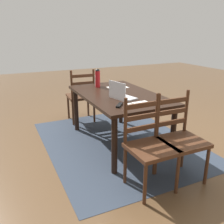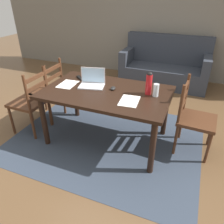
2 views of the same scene
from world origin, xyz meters
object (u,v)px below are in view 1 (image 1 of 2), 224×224
(chair_left_far, at_px, (149,146))
(computer_mouse, at_px, (112,92))
(drinking_glass, at_px, (97,81))
(tv_remote, at_px, (119,105))
(chair_right_far, at_px, (81,96))
(water_bottle, at_px, (98,78))
(dining_table, at_px, (119,100))
(chair_left_near, at_px, (180,139))
(laptop, at_px, (121,94))

(chair_left_far, distance_m, computer_mouse, 1.18)
(chair_left_far, bearing_deg, computer_mouse, -6.16)
(drinking_glass, distance_m, tv_remote, 1.13)
(chair_right_far, height_order, water_bottle, water_bottle)
(chair_right_far, distance_m, water_bottle, 0.72)
(drinking_glass, xyz_separation_m, tv_remote, (-1.12, 0.17, -0.07))
(chair_left_far, xyz_separation_m, computer_mouse, (1.14, -0.12, 0.29))
(chair_right_far, bearing_deg, chair_left_far, -179.95)
(dining_table, height_order, tv_remote, tv_remote)
(chair_left_near, xyz_separation_m, computer_mouse, (1.14, 0.27, 0.29))
(chair_left_near, xyz_separation_m, water_bottle, (1.59, 0.30, 0.42))
(computer_mouse, bearing_deg, tv_remote, 152.89)
(dining_table, distance_m, chair_left_near, 1.11)
(laptop, distance_m, computer_mouse, 0.31)
(dining_table, bearing_deg, drinking_glass, 7.36)
(chair_left_near, distance_m, water_bottle, 1.67)
(drinking_glass, height_order, tv_remote, drinking_glass)
(chair_right_far, height_order, chair_left_far, same)
(chair_left_near, bearing_deg, chair_left_far, 90.00)
(chair_left_far, bearing_deg, chair_right_far, 0.05)
(chair_left_near, distance_m, drinking_glass, 1.74)
(chair_left_near, relative_size, laptop, 2.63)
(dining_table, xyz_separation_m, drinking_glass, (0.60, 0.08, 0.16))
(water_bottle, relative_size, tv_remote, 1.65)
(chair_left_near, height_order, chair_left_far, same)
(chair_right_far, relative_size, water_bottle, 3.39)
(dining_table, distance_m, drinking_glass, 0.63)
(chair_right_far, height_order, drinking_glass, chair_right_far)
(dining_table, bearing_deg, computer_mouse, 49.70)
(tv_remote, bearing_deg, water_bottle, -57.75)
(chair_right_far, height_order, tv_remote, chair_right_far)
(dining_table, height_order, chair_left_near, chair_left_near)
(chair_left_near, relative_size, computer_mouse, 9.50)
(laptop, xyz_separation_m, water_bottle, (0.75, 0.01, 0.09))
(drinking_glass, bearing_deg, water_bottle, 164.14)
(chair_right_far, relative_size, drinking_glass, 6.16)
(computer_mouse, bearing_deg, chair_left_near, -176.88)
(chair_left_near, xyz_separation_m, tv_remote, (0.57, 0.44, 0.28))
(dining_table, relative_size, chair_right_far, 1.67)
(tv_remote, bearing_deg, computer_mouse, -66.78)
(laptop, height_order, computer_mouse, laptop)
(chair_right_far, distance_m, laptop, 1.37)
(chair_left_far, height_order, drinking_glass, chair_left_far)
(water_bottle, height_order, computer_mouse, water_bottle)
(water_bottle, xyz_separation_m, drinking_glass, (0.10, -0.03, -0.07))
(laptop, distance_m, drinking_glass, 0.84)
(drinking_glass, relative_size, computer_mouse, 1.54)
(chair_right_far, bearing_deg, chair_left_near, -169.72)
(laptop, bearing_deg, chair_right_far, 4.47)
(computer_mouse, bearing_deg, dining_table, -140.36)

